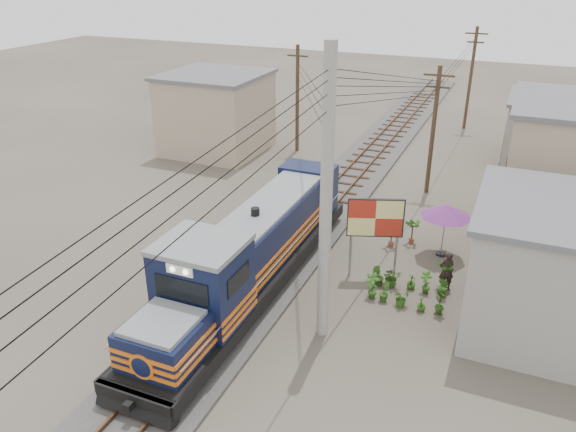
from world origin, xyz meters
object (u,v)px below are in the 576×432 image
at_px(locomotive, 250,255).
at_px(billboard, 375,220).
at_px(market_umbrella, 446,211).
at_px(vendor, 447,271).

bearing_deg(locomotive, billboard, 36.61).
relative_size(billboard, market_umbrella, 1.43).
distance_m(locomotive, market_umbrella, 8.81).
relative_size(locomotive, billboard, 4.29).
height_order(billboard, vendor, billboard).
relative_size(market_umbrella, vendor, 1.45).
bearing_deg(billboard, locomotive, -163.08).
bearing_deg(vendor, locomotive, -1.85).
distance_m(locomotive, vendor, 7.76).
xyz_separation_m(market_umbrella, vendor, (0.58, -2.80, -1.31)).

